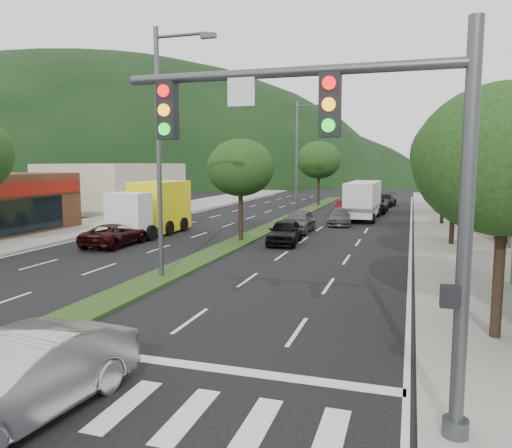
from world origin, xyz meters
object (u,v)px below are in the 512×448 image
(tree_r_b, at_px, (471,155))
(tree_r_c, at_px, (455,162))
(car_queue_b, at_px, (339,217))
(car_queue_a, at_px, (285,232))
(traffic_signal, at_px, (367,169))
(sedan_silver, at_px, (23,378))
(tree_med_far, at_px, (319,160))
(tree_med_near, at_px, (241,168))
(car_queue_c, at_px, (346,209))
(motorhome, at_px, (363,199))
(suv_maroon, at_px, (115,235))
(streetlight_near, at_px, (163,141))
(car_queue_f, at_px, (385,200))
(car_queue_e, at_px, (298,221))
(box_truck, at_px, (154,209))
(tree_r_d, at_px, (445,157))
(tree_r_a, at_px, (506,160))
(car_queue_d, at_px, (374,205))
(tree_r_e, at_px, (438,161))
(streetlight_mid, at_px, (299,153))

(tree_r_b, height_order, tree_r_c, tree_r_b)
(tree_r_c, relative_size, car_queue_b, 1.51)
(tree_r_b, height_order, car_queue_a, tree_r_b)
(traffic_signal, relative_size, sedan_silver, 1.45)
(car_queue_a, bearing_deg, tree_med_far, 91.60)
(tree_med_near, height_order, car_queue_c, tree_med_near)
(traffic_signal, relative_size, car_queue_a, 1.66)
(tree_r_c, bearing_deg, sedan_silver, -111.34)
(tree_med_near, relative_size, motorhome, 0.74)
(tree_med_far, xyz_separation_m, car_queue_b, (4.53, -16.03, -4.39))
(tree_med_near, relative_size, suv_maroon, 1.30)
(streetlight_near, bearing_deg, suv_maroon, 135.86)
(car_queue_f, bearing_deg, car_queue_b, -92.10)
(tree_med_near, relative_size, car_queue_e, 1.33)
(tree_r_c, distance_m, box_truck, 18.83)
(tree_r_d, xyz_separation_m, streetlight_near, (-11.79, -22.00, 0.40))
(sedan_silver, distance_m, car_queue_b, 31.01)
(tree_r_a, height_order, car_queue_d, tree_r_a)
(box_truck, bearing_deg, car_queue_c, -128.47)
(car_queue_a, height_order, car_queue_d, car_queue_d)
(tree_r_c, bearing_deg, car_queue_a, -167.65)
(car_queue_b, bearing_deg, car_queue_d, 72.93)
(tree_r_e, bearing_deg, motorhome, -128.98)
(car_queue_c, bearing_deg, car_queue_a, -89.99)
(car_queue_d, relative_size, car_queue_f, 1.13)
(tree_r_d, height_order, tree_med_near, tree_r_d)
(tree_r_e, distance_m, streetlight_mid, 13.73)
(motorhome, bearing_deg, car_queue_e, -108.87)
(car_queue_e, bearing_deg, car_queue_f, 78.29)
(tree_r_d, height_order, tree_r_e, tree_r_d)
(traffic_signal, relative_size, motorhome, 0.86)
(tree_r_c, bearing_deg, streetlight_near, -134.51)
(car_queue_c, distance_m, car_queue_d, 5.36)
(motorhome, bearing_deg, streetlight_mid, 175.35)
(car_queue_b, relative_size, car_queue_f, 0.92)
(car_queue_a, height_order, car_queue_c, car_queue_c)
(car_queue_f, bearing_deg, tree_med_far, -161.15)
(traffic_signal, xyz_separation_m, tree_r_e, (2.97, 41.54, 0.25))
(traffic_signal, xyz_separation_m, car_queue_d, (-2.66, 39.51, -3.91))
(car_queue_a, bearing_deg, box_truck, 167.16)
(car_queue_c, bearing_deg, tree_r_c, -53.30)
(traffic_signal, bearing_deg, tree_r_b, 77.63)
(car_queue_e, bearing_deg, box_truck, -158.22)
(traffic_signal, distance_m, car_queue_c, 35.03)
(tree_r_e, distance_m, sedan_silver, 44.12)
(car_queue_c, distance_m, box_truck, 17.52)
(suv_maroon, height_order, box_truck, box_truck)
(car_queue_d, distance_m, motorhome, 5.64)
(car_queue_a, xyz_separation_m, car_queue_e, (-0.31, 5.00, 0.05))
(car_queue_d, height_order, car_queue_e, car_queue_e)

